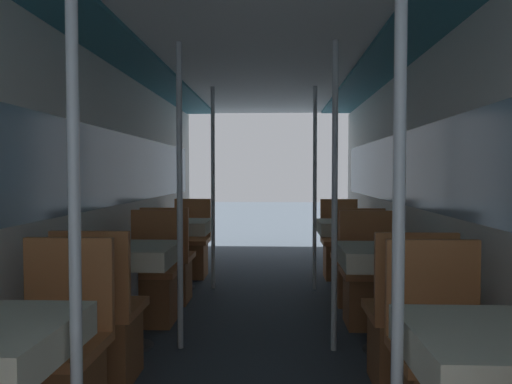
{
  "coord_description": "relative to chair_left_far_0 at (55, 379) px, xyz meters",
  "views": [
    {
      "loc": [
        0.14,
        -0.81,
        1.24
      ],
      "look_at": [
        -0.02,
        2.92,
        1.09
      ],
      "focal_mm": 35.0,
      "sensor_mm": 36.0,
      "label": 1
    }
  ],
  "objects": [
    {
      "name": "support_pole_left_2",
      "position": [
        0.35,
        3.04,
        0.79
      ],
      "size": [
        0.04,
        0.04,
        2.14
      ],
      "color": "silver",
      "rests_on": "ground_plane"
    },
    {
      "name": "chair_left_far_0",
      "position": [
        0.0,
        0.0,
        0.0
      ],
      "size": [
        0.44,
        0.44,
        0.92
      ],
      "rotation": [
        0.0,
        0.0,
        3.14
      ],
      "color": "#9C5B31",
      "rests_on": "ground_plane"
    },
    {
      "name": "support_pole_right_1",
      "position": [
        1.43,
        1.22,
        0.79
      ],
      "size": [
        0.04,
        0.04,
        2.14
      ],
      "color": "silver",
      "rests_on": "ground_plane"
    },
    {
      "name": "chair_left_near_1",
      "position": [
        0.0,
        0.63,
        0.0
      ],
      "size": [
        0.44,
        0.44,
        0.92
      ],
      "color": "#9C5B31",
      "rests_on": "ground_plane"
    },
    {
      "name": "wall_right",
      "position": [
        2.16,
        1.4,
        0.82
      ],
      "size": [
        0.05,
        8.45,
        2.14
      ],
      "color": "silver",
      "rests_on": "ground_plane"
    },
    {
      "name": "support_pole_left_0",
      "position": [
        0.35,
        -0.59,
        0.79
      ],
      "size": [
        0.04,
        0.04,
        2.14
      ],
      "color": "silver",
      "rests_on": "ground_plane"
    },
    {
      "name": "chair_right_near_2",
      "position": [
        1.78,
        2.45,
        0.0
      ],
      "size": [
        0.44,
        0.44,
        0.92
      ],
      "color": "#9C5B31",
      "rests_on": "ground_plane"
    },
    {
      "name": "ceiling_panel",
      "position": [
        0.89,
        1.4,
        1.9
      ],
      "size": [
        2.56,
        8.45,
        0.07
      ],
      "color": "white",
      "rests_on": "wall_left"
    },
    {
      "name": "dining_table_right_0",
      "position": [
        1.78,
        -0.59,
        0.34
      ],
      "size": [
        0.62,
        0.62,
        0.73
      ],
      "color": "#4C4C51",
      "rests_on": "ground_plane"
    },
    {
      "name": "wall_left",
      "position": [
        -0.39,
        1.4,
        0.82
      ],
      "size": [
        0.05,
        8.45,
        2.14
      ],
      "color": "silver",
      "rests_on": "ground_plane"
    },
    {
      "name": "chair_left_far_1",
      "position": [
        0.0,
        1.81,
        0.0
      ],
      "size": [
        0.44,
        0.44,
        0.92
      ],
      "rotation": [
        0.0,
        0.0,
        3.14
      ],
      "color": "#9C5B31",
      "rests_on": "ground_plane"
    },
    {
      "name": "dining_table_right_1",
      "position": [
        1.78,
        1.22,
        0.34
      ],
      "size": [
        0.62,
        0.62,
        0.73
      ],
      "color": "#4C4C51",
      "rests_on": "ground_plane"
    },
    {
      "name": "support_pole_right_2",
      "position": [
        1.43,
        3.04,
        0.79
      ],
      "size": [
        0.04,
        0.04,
        2.14
      ],
      "color": "silver",
      "rests_on": "ground_plane"
    },
    {
      "name": "dining_table_right_2",
      "position": [
        1.78,
        3.04,
        0.34
      ],
      "size": [
        0.62,
        0.62,
        0.73
      ],
      "color": "#4C4C51",
      "rests_on": "ground_plane"
    },
    {
      "name": "chair_left_far_2",
      "position": [
        0.0,
        3.63,
        0.0
      ],
      "size": [
        0.44,
        0.44,
        0.92
      ],
      "rotation": [
        0.0,
        0.0,
        3.14
      ],
      "color": "#9C5B31",
      "rests_on": "ground_plane"
    },
    {
      "name": "support_pole_right_0",
      "position": [
        1.43,
        -0.59,
        0.79
      ],
      "size": [
        0.04,
        0.04,
        2.14
      ],
      "color": "silver",
      "rests_on": "ground_plane"
    },
    {
      "name": "dining_table_left_1",
      "position": [
        0.0,
        1.22,
        0.34
      ],
      "size": [
        0.62,
        0.62,
        0.73
      ],
      "color": "#4C4C51",
      "rests_on": "ground_plane"
    },
    {
      "name": "dining_table_left_2",
      "position": [
        0.0,
        3.04,
        0.34
      ],
      "size": [
        0.62,
        0.62,
        0.73
      ],
      "color": "#4C4C51",
      "rests_on": "ground_plane"
    },
    {
      "name": "support_pole_left_1",
      "position": [
        0.35,
        1.22,
        0.79
      ],
      "size": [
        0.04,
        0.04,
        2.14
      ],
      "color": "silver",
      "rests_on": "ground_plane"
    },
    {
      "name": "chair_right_near_1",
      "position": [
        1.78,
        0.63,
        0.0
      ],
      "size": [
        0.44,
        0.44,
        0.92
      ],
      "color": "#9C5B31",
      "rests_on": "ground_plane"
    },
    {
      "name": "chair_left_near_2",
      "position": [
        0.0,
        2.45,
        0.0
      ],
      "size": [
        0.44,
        0.44,
        0.92
      ],
      "color": "#9C5B31",
      "rests_on": "ground_plane"
    },
    {
      "name": "chair_right_far_2",
      "position": [
        1.78,
        3.63,
        0.0
      ],
      "size": [
        0.44,
        0.44,
        0.92
      ],
      "rotation": [
        0.0,
        0.0,
        3.14
      ],
      "color": "#9C5B31",
      "rests_on": "ground_plane"
    },
    {
      "name": "chair_right_far_1",
      "position": [
        1.78,
        1.81,
        0.0
      ],
      "size": [
        0.44,
        0.44,
        0.92
      ],
      "rotation": [
        0.0,
        0.0,
        3.14
      ],
      "color": "#9C5B31",
      "rests_on": "ground_plane"
    }
  ]
}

